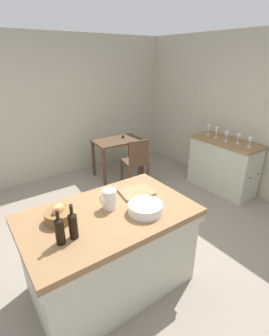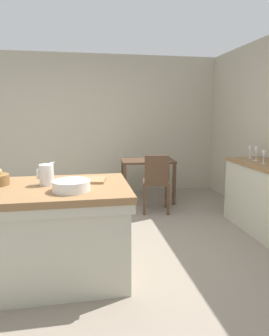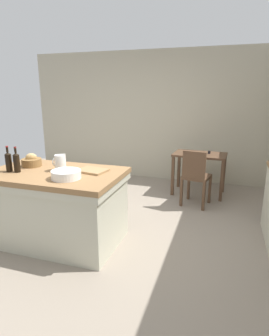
{
  "view_description": "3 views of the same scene",
  "coord_description": "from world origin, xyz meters",
  "px_view_note": "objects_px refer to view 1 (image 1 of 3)",
  "views": [
    {
      "loc": [
        -1.37,
        -2.15,
        2.19
      ],
      "look_at": [
        0.45,
        0.41,
        0.81
      ],
      "focal_mm": 27.03,
      "sensor_mm": 36.0,
      "label": 1
    },
    {
      "loc": [
        -0.04,
        -3.07,
        1.52
      ],
      "look_at": [
        0.55,
        0.28,
        0.89
      ],
      "focal_mm": 31.33,
      "sensor_mm": 36.0,
      "label": 2
    },
    {
      "loc": [
        1.44,
        -3.13,
        1.77
      ],
      "look_at": [
        0.37,
        0.2,
        0.84
      ],
      "focal_mm": 30.03,
      "sensor_mm": 36.0,
      "label": 3
    }
  ],
  "objects_px": {
    "wooden_chair": "(136,161)",
    "wine_glass_left": "(239,137)",
    "wine_bottle_dark": "(73,225)",
    "wine_glass_far_left": "(250,140)",
    "side_cabinet": "(223,165)",
    "pitcher": "(109,199)",
    "bread_basket": "(59,215)",
    "wine_glass_far_right": "(209,128)",
    "island_table": "(110,247)",
    "wash_bowl": "(145,208)",
    "wine_glass_right": "(217,130)",
    "cutting_board": "(137,192)",
    "writing_desk": "(118,146)",
    "wine_bottle_amber": "(59,230)",
    "wine_glass_middle": "(227,135)"
  },
  "relations": [
    {
      "from": "wooden_chair",
      "to": "wine_glass_left",
      "type": "xyz_separation_m",
      "value": [
        1.22,
        -1.13,
        0.51
      ]
    },
    {
      "from": "wine_glass_far_left",
      "to": "bread_basket",
      "type": "bearing_deg",
      "value": -177.36
    },
    {
      "from": "wash_bowl",
      "to": "wine_glass_far_left",
      "type": "height_order",
      "value": "wine_glass_far_left"
    },
    {
      "from": "wine_glass_right",
      "to": "wine_bottle_amber",
      "type": "bearing_deg",
      "value": -161.71
    },
    {
      "from": "wooden_chair",
      "to": "wine_bottle_dark",
      "type": "height_order",
      "value": "wine_bottle_dark"
    },
    {
      "from": "bread_basket",
      "to": "wine_bottle_dark",
      "type": "distance_m",
      "value": 0.29
    },
    {
      "from": "island_table",
      "to": "wine_glass_far_right",
      "type": "height_order",
      "value": "wine_glass_far_right"
    },
    {
      "from": "wash_bowl",
      "to": "wine_glass_right",
      "type": "distance_m",
      "value": 2.64
    },
    {
      "from": "wine_glass_far_left",
      "to": "wash_bowl",
      "type": "bearing_deg",
      "value": -168.92
    },
    {
      "from": "wooden_chair",
      "to": "wine_glass_left",
      "type": "height_order",
      "value": "wine_glass_left"
    },
    {
      "from": "bread_basket",
      "to": "wine_glass_far_right",
      "type": "height_order",
      "value": "wine_glass_far_right"
    },
    {
      "from": "wine_bottle_amber",
      "to": "wine_glass_left",
      "type": "relative_size",
      "value": 1.86
    },
    {
      "from": "writing_desk",
      "to": "wooden_chair",
      "type": "relative_size",
      "value": 1.01
    },
    {
      "from": "island_table",
      "to": "wine_glass_left",
      "type": "bearing_deg",
      "value": 10.31
    },
    {
      "from": "side_cabinet",
      "to": "pitcher",
      "type": "distance_m",
      "value": 2.76
    },
    {
      "from": "pitcher",
      "to": "wine_glass_left",
      "type": "height_order",
      "value": "pitcher"
    },
    {
      "from": "cutting_board",
      "to": "wine_glass_far_left",
      "type": "relative_size",
      "value": 2.09
    },
    {
      "from": "wine_glass_far_left",
      "to": "wine_glass_middle",
      "type": "bearing_deg",
      "value": 96.27
    },
    {
      "from": "writing_desk",
      "to": "wine_glass_left",
      "type": "distance_m",
      "value": 2.16
    },
    {
      "from": "wine_glass_left",
      "to": "wine_bottle_dark",
      "type": "bearing_deg",
      "value": -168.4
    },
    {
      "from": "wooden_chair",
      "to": "wine_bottle_dark",
      "type": "relative_size",
      "value": 3.06
    },
    {
      "from": "island_table",
      "to": "wooden_chair",
      "type": "xyz_separation_m",
      "value": [
        1.48,
        1.62,
        0.03
      ]
    },
    {
      "from": "bread_basket",
      "to": "wine_glass_right",
      "type": "xyz_separation_m",
      "value": [
        3.09,
        0.77,
        0.09
      ]
    },
    {
      "from": "writing_desk",
      "to": "wine_glass_far_left",
      "type": "relative_size",
      "value": 5.83
    },
    {
      "from": "wine_bottle_dark",
      "to": "wine_glass_far_left",
      "type": "bearing_deg",
      "value": 7.84
    },
    {
      "from": "cutting_board",
      "to": "wine_glass_far_right",
      "type": "relative_size",
      "value": 1.86
    },
    {
      "from": "bread_basket",
      "to": "cutting_board",
      "type": "distance_m",
      "value": 0.84
    },
    {
      "from": "side_cabinet",
      "to": "wash_bowl",
      "type": "xyz_separation_m",
      "value": [
        -2.41,
        -0.88,
        0.47
      ]
    },
    {
      "from": "island_table",
      "to": "bread_basket",
      "type": "xyz_separation_m",
      "value": [
        -0.41,
        0.14,
        0.46
      ]
    },
    {
      "from": "pitcher",
      "to": "wine_glass_left",
      "type": "relative_size",
      "value": 1.44
    },
    {
      "from": "wine_glass_left",
      "to": "wine_glass_right",
      "type": "bearing_deg",
      "value": 93.14
    },
    {
      "from": "wine_bottle_amber",
      "to": "wooden_chair",
      "type": "bearing_deg",
      "value": 41.81
    },
    {
      "from": "wash_bowl",
      "to": "wine_glass_right",
      "type": "xyz_separation_m",
      "value": [
        2.4,
        1.09,
        0.11
      ]
    },
    {
      "from": "bread_basket",
      "to": "wine_bottle_amber",
      "type": "xyz_separation_m",
      "value": [
        -0.09,
        -0.29,
        0.06
      ]
    },
    {
      "from": "island_table",
      "to": "wooden_chair",
      "type": "height_order",
      "value": "wooden_chair"
    },
    {
      "from": "wine_bottle_amber",
      "to": "wine_glass_middle",
      "type": "relative_size",
      "value": 1.8
    },
    {
      "from": "wash_bowl",
      "to": "pitcher",
      "type": "bearing_deg",
      "value": 132.13
    },
    {
      "from": "wine_glass_left",
      "to": "wine_glass_far_right",
      "type": "distance_m",
      "value": 0.61
    },
    {
      "from": "writing_desk",
      "to": "wine_glass_left",
      "type": "bearing_deg",
      "value": -54.94
    },
    {
      "from": "side_cabinet",
      "to": "wine_glass_left",
      "type": "distance_m",
      "value": 0.59
    },
    {
      "from": "cutting_board",
      "to": "wine_bottle_dark",
      "type": "bearing_deg",
      "value": -160.51
    },
    {
      "from": "bread_basket",
      "to": "wine_glass_far_left",
      "type": "xyz_separation_m",
      "value": [
        3.09,
        0.14,
        0.07
      ]
    },
    {
      "from": "island_table",
      "to": "wine_glass_right",
      "type": "distance_m",
      "value": 2.88
    },
    {
      "from": "bread_basket",
      "to": "wine_glass_far_left",
      "type": "distance_m",
      "value": 3.1
    },
    {
      "from": "island_table",
      "to": "wine_glass_far_left",
      "type": "height_order",
      "value": "wine_glass_far_left"
    },
    {
      "from": "bread_basket",
      "to": "wine_glass_far_left",
      "type": "bearing_deg",
      "value": 2.64
    },
    {
      "from": "pitcher",
      "to": "wine_glass_far_right",
      "type": "height_order",
      "value": "pitcher"
    },
    {
      "from": "wine_glass_middle",
      "to": "pitcher",
      "type": "bearing_deg",
      "value": -166.72
    },
    {
      "from": "bread_basket",
      "to": "wine_glass_far_right",
      "type": "relative_size",
      "value": 1.35
    },
    {
      "from": "island_table",
      "to": "wine_glass_far_right",
      "type": "distance_m",
      "value": 2.98
    }
  ]
}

